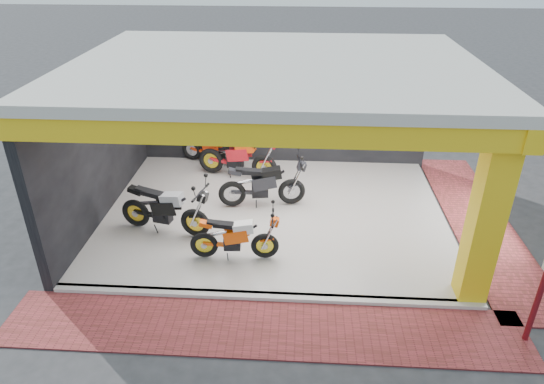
{
  "coord_description": "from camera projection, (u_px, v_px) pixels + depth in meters",
  "views": [
    {
      "loc": [
        0.56,
        -8.01,
        6.0
      ],
      "look_at": [
        -0.04,
        1.52,
        0.9
      ],
      "focal_mm": 32.0,
      "sensor_mm": 36.0,
      "label": 1
    }
  ],
  "objects": [
    {
      "name": "ground",
      "position": [
        269.0,
        266.0,
        9.91
      ],
      "size": [
        80.0,
        80.0,
        0.0
      ],
      "primitive_type": "plane",
      "color": "#2D2D30",
      "rests_on": "ground"
    },
    {
      "name": "showroom_floor",
      "position": [
        275.0,
        214.0,
        11.65
      ],
      "size": [
        8.0,
        6.0,
        0.1
      ],
      "primitive_type": "cube",
      "color": "silver",
      "rests_on": "ground"
    },
    {
      "name": "showroom_ceiling",
      "position": [
        276.0,
        66.0,
        9.97
      ],
      "size": [
        8.4,
        6.4,
        0.2
      ],
      "primitive_type": "cube",
      "color": "beige",
      "rests_on": "corner_column"
    },
    {
      "name": "back_wall",
      "position": [
        282.0,
        105.0,
        13.57
      ],
      "size": [
        8.2,
        0.2,
        3.5
      ],
      "primitive_type": "cube",
      "color": "black",
      "rests_on": "ground"
    },
    {
      "name": "left_wall",
      "position": [
        96.0,
        144.0,
        11.07
      ],
      "size": [
        0.2,
        6.2,
        3.5
      ],
      "primitive_type": "cube",
      "color": "black",
      "rests_on": "ground"
    },
    {
      "name": "corner_column",
      "position": [
        486.0,
        217.0,
        8.22
      ],
      "size": [
        0.5,
        0.5,
        3.5
      ],
      "primitive_type": "cube",
      "color": "yellow",
      "rests_on": "ground"
    },
    {
      "name": "header_beam_front",
      "position": [
        265.0,
        132.0,
        7.47
      ],
      "size": [
        8.4,
        0.3,
        0.4
      ],
      "primitive_type": "cube",
      "color": "yellow",
      "rests_on": "corner_column"
    },
    {
      "name": "header_beam_right",
      "position": [
        471.0,
        83.0,
        9.89
      ],
      "size": [
        0.3,
        6.4,
        0.4
      ],
      "primitive_type": "cube",
      "color": "yellow",
      "rests_on": "corner_column"
    },
    {
      "name": "floor_kerb",
      "position": [
        266.0,
        297.0,
        8.99
      ],
      "size": [
        8.0,
        0.2,
        0.1
      ],
      "primitive_type": "cube",
      "color": "silver",
      "rests_on": "ground"
    },
    {
      "name": "paver_front",
      "position": [
        262.0,
        328.0,
        8.32
      ],
      "size": [
        9.0,
        1.4,
        0.03
      ],
      "primitive_type": "cube",
      "color": "#9B3236",
      "rests_on": "ground"
    },
    {
      "name": "paver_right",
      "position": [
        478.0,
        222.0,
        11.4
      ],
      "size": [
        1.4,
        7.0,
        0.03
      ],
      "primitive_type": "cube",
      "color": "#9B3236",
      "rests_on": "ground"
    },
    {
      "name": "signpost",
      "position": [
        544.0,
        280.0,
        7.51
      ],
      "size": [
        0.09,
        0.32,
        2.29
      ],
      "rotation": [
        0.0,
        0.0,
        -0.01
      ],
      "color": "maroon",
      "rests_on": "ground"
    },
    {
      "name": "moto_hero",
      "position": [
        265.0,
        234.0,
        9.7
      ],
      "size": [
        1.94,
        0.79,
        1.17
      ],
      "primitive_type": null,
      "rotation": [
        0.0,
        0.0,
        0.04
      ],
      "color": "#FA4F0A",
      "rests_on": "showroom_floor"
    },
    {
      "name": "moto_row_a",
      "position": [
        194.0,
        210.0,
        10.35
      ],
      "size": [
        2.37,
        1.31,
        1.37
      ],
      "primitive_type": null,
      "rotation": [
        0.0,
        0.0,
        -0.23
      ],
      "color": "black",
      "rests_on": "showroom_floor"
    },
    {
      "name": "moto_row_b",
      "position": [
        292.0,
        180.0,
        11.64
      ],
      "size": [
        2.32,
        1.14,
        1.36
      ],
      "primitive_type": null,
      "rotation": [
        0.0,
        0.0,
        0.15
      ],
      "color": "black",
      "rests_on": "showroom_floor"
    },
    {
      "name": "moto_row_c",
      "position": [
        264.0,
        156.0,
        12.78
      ],
      "size": [
        2.51,
        1.39,
        1.45
      ],
      "primitive_type": null,
      "rotation": [
        0.0,
        0.0,
        -0.23
      ],
      "color": "red",
      "rests_on": "showroom_floor"
    },
    {
      "name": "moto_row_d",
      "position": [
        230.0,
        147.0,
        13.62
      ],
      "size": [
        2.08,
        1.28,
        1.19
      ],
      "primitive_type": null,
      "rotation": [
        0.0,
        0.0,
        -0.31
      ],
      "color": "#F3340A",
      "rests_on": "showroom_floor"
    }
  ]
}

